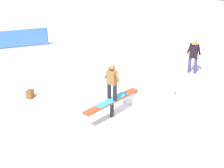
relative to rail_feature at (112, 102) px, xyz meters
The scene contains 7 objects.
ground_plane 0.56m from the rail_feature, ahead, with size 60.00×60.00×0.00m, color white.
rail_feature is the anchor object (origin of this frame).
snow_kicker_ramp 2.06m from the rail_feature, 164.23° to the left, with size 1.80×1.50×0.53m, color white.
main_rider_on_rail 0.73m from the rail_feature, ahead, with size 1.47×0.69×1.30m.
bystander_black 5.75m from the rail_feature, 164.11° to the left, with size 0.23×0.66×1.59m.
backpack_on_snow 3.61m from the rail_feature, 88.91° to the right, with size 0.30×0.22×0.34m, color brown.
safety_fence 10.26m from the rail_feature, 117.64° to the right, with size 3.35×3.18×1.10m.
Camera 1 is at (8.70, 4.24, 5.44)m, focal length 50.00 mm.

